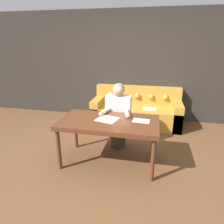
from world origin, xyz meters
TOP-DOWN VIEW (x-y plane):
  - ground_plane at (0.00, 0.00)m, footprint 16.00×16.00m
  - wall_back at (0.00, 2.13)m, footprint 8.00×0.06m
  - dining_table at (0.04, -0.03)m, footprint 1.53×0.81m
  - couch at (0.32, 1.71)m, footprint 2.04×0.83m
  - person at (0.10, 0.51)m, footprint 0.52×0.58m
  - pattern_paper_main at (0.01, 0.02)m, footprint 0.38×0.37m
  - pattern_paper_offcut at (0.54, 0.06)m, footprint 0.27×0.20m
  - scissors at (0.00, 0.03)m, footprint 0.18×0.17m

SIDE VIEW (x-z plane):
  - ground_plane at x=0.00m, z-range 0.00..0.00m
  - couch at x=0.32m, z-range -0.12..0.74m
  - person at x=0.10m, z-range 0.02..1.23m
  - dining_table at x=0.04m, z-range 0.30..1.03m
  - pattern_paper_main at x=0.01m, z-range 0.73..0.74m
  - pattern_paper_offcut at x=0.54m, z-range 0.73..0.74m
  - scissors at x=0.00m, z-range 0.73..0.74m
  - wall_back at x=0.00m, z-range 0.00..2.60m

